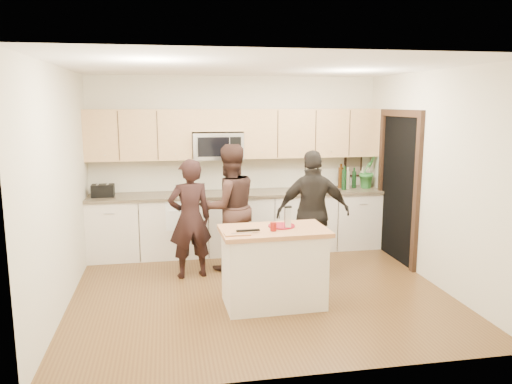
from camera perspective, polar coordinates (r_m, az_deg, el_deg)
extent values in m
plane|color=brown|center=(6.30, 0.36, -11.17)|extent=(4.50, 4.50, 0.00)
cube|color=beige|center=(7.90, -2.31, 3.29)|extent=(4.50, 0.02, 2.70)
cube|color=beige|center=(4.04, 5.63, -3.40)|extent=(4.50, 0.02, 2.70)
cube|color=beige|center=(5.96, -21.39, 0.35)|extent=(0.02, 4.00, 2.70)
cube|color=beige|center=(6.73, 19.55, 1.51)|extent=(0.02, 4.00, 2.70)
cube|color=white|center=(5.89, 0.39, 14.12)|extent=(4.50, 4.00, 0.02)
cube|color=silver|center=(7.76, -1.94, -3.59)|extent=(4.50, 0.62, 0.90)
cube|color=brown|center=(7.65, -1.95, -0.18)|extent=(4.50, 0.66, 0.04)
cube|color=tan|center=(7.63, -13.26, 6.37)|extent=(1.55, 0.33, 0.75)
cube|color=tan|center=(7.95, 6.24, 6.72)|extent=(2.17, 0.33, 0.75)
cube|color=tan|center=(7.65, -4.50, 8.19)|extent=(0.78, 0.33, 0.33)
cube|color=silver|center=(7.64, -4.43, 5.30)|extent=(0.76, 0.40, 0.40)
cube|color=black|center=(7.43, -4.88, 5.15)|extent=(0.47, 0.01, 0.29)
cube|color=black|center=(7.47, -2.34, 5.21)|extent=(0.17, 0.01, 0.29)
cube|color=black|center=(7.56, 15.98, 0.29)|extent=(0.02, 1.05, 2.10)
cube|color=black|center=(7.05, 17.90, -0.50)|extent=(0.06, 0.10, 2.10)
cube|color=black|center=(8.06, 14.07, 0.98)|extent=(0.06, 0.10, 2.10)
cube|color=black|center=(7.45, 16.27, 8.65)|extent=(0.06, 1.25, 0.10)
cube|color=black|center=(8.39, 11.03, 3.03)|extent=(0.30, 0.03, 0.38)
cube|color=tan|center=(8.38, 11.07, 3.02)|extent=(0.24, 0.00, 0.32)
cube|color=white|center=(7.32, -8.97, -2.54)|extent=(0.34, 0.01, 0.48)
cube|color=white|center=(7.57, -9.08, -0.31)|extent=(0.34, 0.60, 0.01)
cube|color=silver|center=(5.75, 2.02, -8.79)|extent=(1.12, 0.68, 0.85)
cube|color=#A87046|center=(5.62, 2.05, -4.45)|extent=(1.22, 0.74, 0.05)
cylinder|color=maroon|center=(5.71, 2.93, -3.89)|extent=(0.31, 0.31, 0.02)
cube|color=silver|center=(5.60, 3.65, -2.92)|extent=(0.07, 0.05, 0.22)
cube|color=black|center=(5.57, 3.66, -1.70)|extent=(0.08, 0.05, 0.02)
cylinder|color=maroon|center=(5.51, 2.00, -3.98)|extent=(0.07, 0.07, 0.10)
cube|color=#A87046|center=(5.36, -2.15, -4.82)|extent=(0.28, 0.16, 0.02)
cube|color=black|center=(5.43, -0.93, -4.41)|extent=(0.26, 0.04, 0.02)
cube|color=silver|center=(5.36, -1.66, -4.71)|extent=(0.22, 0.03, 0.01)
cube|color=black|center=(7.60, -17.10, 0.15)|extent=(0.32, 0.20, 0.18)
cube|color=silver|center=(7.60, -17.66, 0.83)|extent=(0.03, 0.14, 0.00)
cube|color=silver|center=(7.58, -16.61, 0.86)|extent=(0.03, 0.14, 0.00)
cylinder|color=#351D09|center=(8.12, 9.66, 1.82)|extent=(0.08, 0.08, 0.39)
cylinder|color=#B0B08A|center=(8.07, 10.45, 1.59)|extent=(0.06, 0.06, 0.35)
cylinder|color=black|center=(8.20, 11.15, 1.62)|extent=(0.07, 0.07, 0.33)
cylinder|color=#B0B08A|center=(8.33, 12.08, 1.70)|extent=(0.08, 0.08, 0.32)
cylinder|color=black|center=(7.96, 10.05, 1.60)|extent=(0.07, 0.07, 0.38)
imported|color=#327E34|center=(8.21, 12.66, 2.30)|extent=(0.36, 0.33, 0.53)
imported|color=black|center=(6.62, -7.56, -3.05)|extent=(0.64, 0.48, 1.58)
imported|color=#311D18|center=(6.88, -3.07, -1.77)|extent=(1.00, 0.87, 1.75)
imported|color=black|center=(6.71, 6.55, -2.41)|extent=(1.02, 0.50, 1.68)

